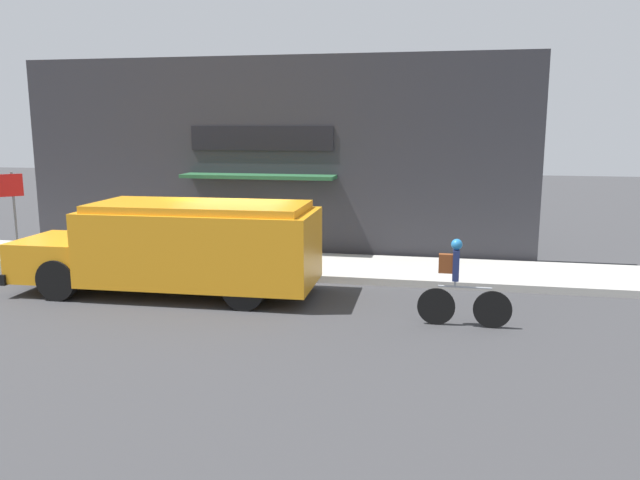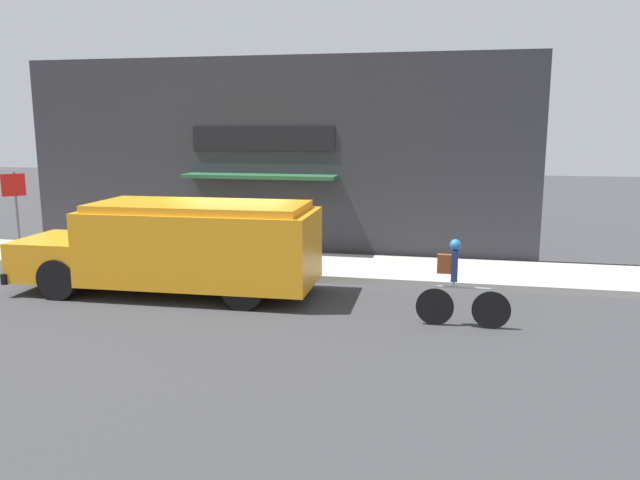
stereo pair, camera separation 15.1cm
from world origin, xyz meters
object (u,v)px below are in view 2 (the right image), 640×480
object	(u,v)px
school_bus	(180,246)
cyclist	(457,286)
trash_bin	(232,237)
stop_sign_post	(15,201)

from	to	relation	value
school_bus	cyclist	distance (m)	6.18
school_bus	trash_bin	xyz separation A→B (m)	(-0.14, 3.73, -0.46)
school_bus	trash_bin	bearing A→B (deg)	90.92
school_bus	cyclist	size ratio (longest dim) A/B	3.89
stop_sign_post	trash_bin	distance (m)	5.87
school_bus	trash_bin	size ratio (longest dim) A/B	7.31
cyclist	trash_bin	xyz separation A→B (m)	(-6.21, 4.83, -0.15)
trash_bin	stop_sign_post	bearing A→B (deg)	-162.10
stop_sign_post	trash_bin	xyz separation A→B (m)	(5.49, 1.77, -1.11)
school_bus	stop_sign_post	distance (m)	5.99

